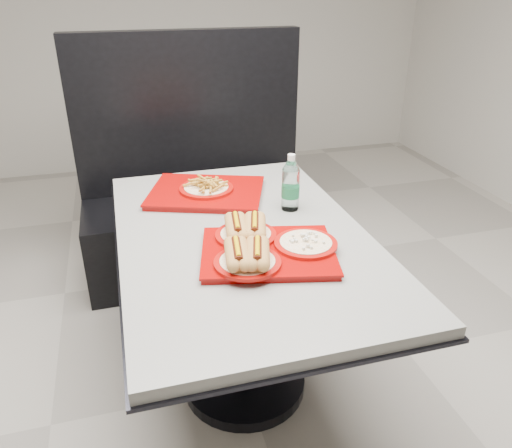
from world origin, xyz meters
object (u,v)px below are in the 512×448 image
object	(u,v)px
tray_far	(206,190)
water_bottle	(291,186)
booth_bench	(197,203)
diner_table	(243,271)
tray_near	(263,246)

from	to	relation	value
tray_far	water_bottle	size ratio (longest dim) A/B	2.48
tray_far	booth_bench	bearing A→B (deg)	84.99
diner_table	water_bottle	world-z (taller)	water_bottle
tray_near	water_bottle	xyz separation A→B (m)	(0.22, 0.34, 0.07)
booth_bench	water_bottle	xyz separation A→B (m)	(0.24, -0.94, 0.45)
tray_near	water_bottle	size ratio (longest dim) A/B	2.22
diner_table	booth_bench	bearing A→B (deg)	90.00
tray_near	tray_far	size ratio (longest dim) A/B	0.90
booth_bench	tray_near	size ratio (longest dim) A/B	2.62
tray_far	water_bottle	bearing A→B (deg)	-36.78
booth_bench	tray_near	distance (m)	1.33
booth_bench	tray_far	distance (m)	0.81
tray_far	water_bottle	world-z (taller)	water_bottle
booth_bench	tray_far	world-z (taller)	booth_bench
diner_table	tray_near	bearing A→B (deg)	-82.27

